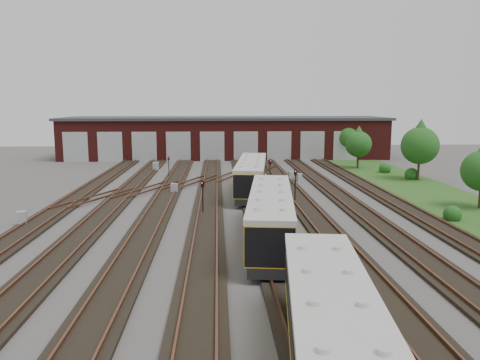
{
  "coord_description": "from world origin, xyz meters",
  "views": [
    {
      "loc": [
        -1.19,
        -35.38,
        8.5
      ],
      "look_at": [
        0.71,
        4.22,
        2.0
      ],
      "focal_mm": 35.0,
      "sensor_mm": 36.0,
      "label": 1
    }
  ],
  "objects": [
    {
      "name": "signal_mast_1",
      "position": [
        -6.86,
        18.5,
        1.6
      ],
      "size": [
        0.22,
        0.21,
        2.48
      ],
      "rotation": [
        0.0,
        0.0,
        -0.11
      ],
      "color": "black",
      "rests_on": "ground"
    },
    {
      "name": "ground",
      "position": [
        0.0,
        0.0,
        0.0
      ],
      "size": [
        120.0,
        120.0,
        0.0
      ],
      "primitive_type": "plane",
      "color": "#43403E",
      "rests_on": "ground"
    },
    {
      "name": "relay_cabinet_4",
      "position": [
        7.77,
        15.19,
        0.43
      ],
      "size": [
        0.65,
        0.6,
        0.87
      ],
      "primitive_type": "cube",
      "rotation": [
        0.0,
        0.0,
        0.39
      ],
      "color": "#999B9E",
      "rests_on": "ground"
    },
    {
      "name": "metro_train",
      "position": [
        2.0,
        -7.76,
        1.8
      ],
      "size": [
        4.1,
        46.04,
        2.86
      ],
      "rotation": [
        0.0,
        0.0,
        -0.12
      ],
      "color": "black",
      "rests_on": "ground"
    },
    {
      "name": "signal_mast_3",
      "position": [
        5.51,
        4.29,
        1.86
      ],
      "size": [
        0.27,
        0.25,
        2.88
      ],
      "rotation": [
        0.0,
        0.0,
        -0.12
      ],
      "color": "black",
      "rests_on": "ground"
    },
    {
      "name": "grass_verge",
      "position": [
        19.0,
        10.0,
        0.03
      ],
      "size": [
        8.0,
        55.0,
        0.05
      ],
      "primitive_type": "cube",
      "color": "#1D4A18",
      "rests_on": "ground"
    },
    {
      "name": "track_network",
      "position": [
        -0.17,
        0.59,
        0.11
      ],
      "size": [
        30.4,
        70.0,
        0.33
      ],
      "color": "black",
      "rests_on": "ground"
    },
    {
      "name": "bush_0",
      "position": [
        16.0,
        -2.74,
        0.65
      ],
      "size": [
        1.31,
        1.31,
        1.31
      ],
      "primitive_type": "sphere",
      "color": "#1F4B15",
      "rests_on": "ground"
    },
    {
      "name": "relay_cabinet_3",
      "position": [
        6.99,
        15.79,
        0.51
      ],
      "size": [
        0.7,
        0.63,
        1.01
      ],
      "primitive_type": "cube",
      "rotation": [
        0.0,
        0.0,
        0.22
      ],
      "color": "#999B9E",
      "rests_on": "ground"
    },
    {
      "name": "relay_cabinet_0",
      "position": [
        -15.0,
        -2.71,
        0.51
      ],
      "size": [
        0.73,
        0.66,
        1.03
      ],
      "primitive_type": "cube",
      "rotation": [
        0.0,
        0.0,
        0.28
      ],
      "color": "#999B9E",
      "rests_on": "ground"
    },
    {
      "name": "signal_mast_0",
      "position": [
        -2.38,
        0.12,
        1.7
      ],
      "size": [
        0.27,
        0.26,
        2.62
      ],
      "rotation": [
        0.0,
        0.0,
        -0.41
      ],
      "color": "black",
      "rests_on": "ground"
    },
    {
      "name": "tree_0",
      "position": [
        18.46,
        35.0,
        3.84
      ],
      "size": [
        3.61,
        3.61,
        5.98
      ],
      "color": "#352418",
      "rests_on": "ground"
    },
    {
      "name": "tree_2",
      "position": [
        21.21,
        15.28,
        4.39
      ],
      "size": [
        4.13,
        4.13,
        6.84
      ],
      "color": "#352418",
      "rests_on": "ground"
    },
    {
      "name": "bush_1",
      "position": [
        19.49,
        21.0,
        0.73
      ],
      "size": [
        1.46,
        1.46,
        1.46
      ],
      "primitive_type": "sphere",
      "color": "#1F4B15",
      "rests_on": "ground"
    },
    {
      "name": "relay_cabinet_2",
      "position": [
        -5.36,
        8.69,
        0.49
      ],
      "size": [
        0.65,
        0.56,
        0.97
      ],
      "primitive_type": "cube",
      "rotation": [
        0.0,
        0.0,
        -0.14
      ],
      "color": "#999B9E",
      "rests_on": "ground"
    },
    {
      "name": "tree_1",
      "position": [
        17.3,
        25.09,
        3.63
      ],
      "size": [
        3.41,
        3.41,
        5.65
      ],
      "color": "#352418",
      "rests_on": "ground"
    },
    {
      "name": "signal_mast_2",
      "position": [
        4.03,
        10.75,
        1.91
      ],
      "size": [
        0.28,
        0.27,
        2.98
      ],
      "rotation": [
        0.0,
        0.0,
        0.38
      ],
      "color": "black",
      "rests_on": "ground"
    },
    {
      "name": "maintenance_shed",
      "position": [
        -0.01,
        39.97,
        3.2
      ],
      "size": [
        51.0,
        12.5,
        6.35
      ],
      "color": "#4F1513",
      "rests_on": "ground"
    },
    {
      "name": "relay_cabinet_1",
      "position": [
        -9.08,
        23.99,
        0.57
      ],
      "size": [
        0.71,
        0.6,
        1.14
      ],
      "primitive_type": "cube",
      "rotation": [
        0.0,
        0.0,
        -0.04
      ],
      "color": "#999B9E",
      "rests_on": "ground"
    },
    {
      "name": "bush_2",
      "position": [
        20.78,
        16.04,
        0.76
      ],
      "size": [
        1.53,
        1.53,
        1.53
      ],
      "primitive_type": "sphere",
      "color": "#1F4B15",
      "rests_on": "ground"
    }
  ]
}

